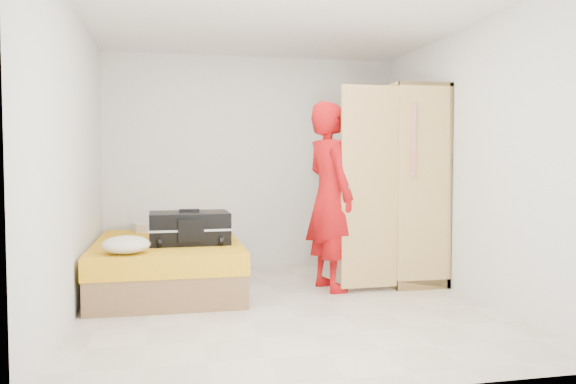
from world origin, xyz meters
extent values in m
plane|color=beige|center=(0.00, 0.00, 0.00)|extent=(4.00, 4.00, 0.00)
plane|color=white|center=(0.00, 0.00, 2.60)|extent=(4.00, 4.00, 0.00)
cube|color=white|center=(0.00, 2.00, 1.30)|extent=(3.60, 0.02, 2.60)
cube|color=white|center=(0.00, -2.00, 1.30)|extent=(3.60, 0.02, 2.60)
cube|color=white|center=(-1.80, 0.00, 1.30)|extent=(0.02, 4.00, 2.60)
cube|color=white|center=(1.80, 0.00, 1.30)|extent=(0.02, 4.00, 2.60)
cube|color=brown|center=(-1.05, 0.90, 0.15)|extent=(1.40, 2.00, 0.30)
cube|color=yellow|center=(-1.05, 0.90, 0.40)|extent=(1.42, 2.02, 0.20)
cube|color=#DCC16B|center=(1.77, 0.90, 1.05)|extent=(0.04, 1.20, 2.10)
cube|color=#DCC16B|center=(1.50, 0.32, 1.05)|extent=(0.58, 0.04, 2.10)
cube|color=#DCC16B|center=(1.50, 1.48, 1.05)|extent=(0.58, 0.04, 2.10)
cube|color=#DCC16B|center=(1.50, 0.90, 2.08)|extent=(0.58, 1.20, 0.04)
cube|color=#AB8949|center=(1.50, 0.90, 0.05)|extent=(0.58, 1.20, 0.10)
cube|color=#DCC16B|center=(1.23, 1.20, 1.05)|extent=(0.04, 0.59, 2.00)
cube|color=#DCC16B|center=(0.92, 0.33, 1.05)|extent=(0.59, 0.06, 2.00)
cylinder|color=#B2B2B7|center=(1.50, 0.90, 1.92)|extent=(0.02, 1.10, 0.02)
imported|color=red|center=(0.57, 0.55, 0.95)|extent=(0.59, 0.78, 1.90)
cube|color=black|center=(-0.84, 0.66, 0.65)|extent=(0.78, 0.56, 0.31)
cube|color=black|center=(-0.84, 0.66, 0.82)|extent=(0.20, 0.06, 0.03)
ellipsoid|color=white|center=(-1.40, 0.12, 0.58)|extent=(0.41, 0.41, 0.16)
cube|color=white|center=(-1.16, 1.75, 0.55)|extent=(0.57, 0.38, 0.10)
camera|label=1|loc=(-1.02, -4.92, 1.29)|focal=35.00mm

